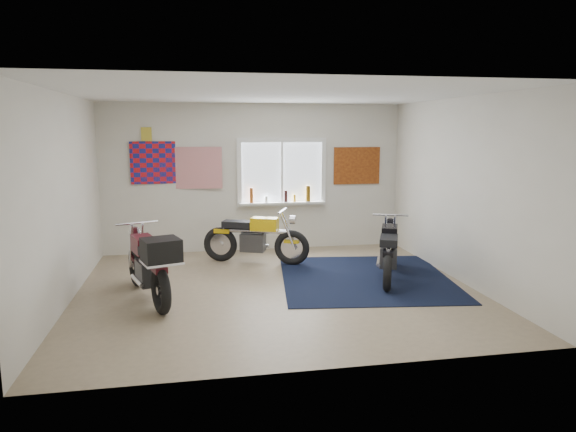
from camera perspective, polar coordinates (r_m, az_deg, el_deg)
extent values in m
plane|color=#9E896B|center=(7.33, -1.26, -8.15)|extent=(5.50, 5.50, 0.00)
plane|color=white|center=(6.99, -1.34, 13.43)|extent=(5.50, 5.50, 0.00)
plane|color=silver|center=(9.50, -3.71, 4.25)|extent=(5.50, 0.00, 5.50)
plane|color=silver|center=(4.61, 3.66, -1.48)|extent=(5.50, 0.00, 5.50)
plane|color=silver|center=(7.14, -23.66, 1.68)|extent=(0.00, 5.00, 5.00)
plane|color=silver|center=(7.94, 18.71, 2.71)|extent=(0.00, 5.00, 5.00)
cube|color=black|center=(7.93, 8.59, -6.81)|extent=(2.81, 2.90, 0.01)
cube|color=white|center=(9.54, -0.71, 4.90)|extent=(1.50, 0.02, 1.10)
cube|color=white|center=(9.50, -0.70, 8.44)|extent=(1.66, 0.06, 0.08)
cube|color=white|center=(9.59, -0.69, 1.38)|extent=(1.66, 0.06, 0.08)
cube|color=white|center=(9.43, -5.45, 4.80)|extent=(0.08, 0.06, 1.10)
cube|color=white|center=(9.69, 3.93, 4.95)|extent=(0.08, 0.06, 1.10)
cube|color=white|center=(9.53, -0.69, 4.89)|extent=(0.04, 0.06, 1.10)
cube|color=white|center=(9.53, -0.63, 1.45)|extent=(1.60, 0.16, 0.04)
cylinder|color=#9A4716|center=(9.42, -4.09, 2.31)|extent=(0.07, 0.07, 0.28)
cylinder|color=white|center=(9.47, -2.43, 1.87)|extent=(0.06, 0.06, 0.12)
cylinder|color=black|center=(9.52, -0.24, 2.22)|extent=(0.06, 0.06, 0.22)
cylinder|color=gold|center=(9.55, 0.74, 2.01)|extent=(0.05, 0.05, 0.14)
cylinder|color=brown|center=(9.60, 2.24, 2.52)|extent=(0.09, 0.09, 0.30)
plane|color=red|center=(9.41, -14.10, 5.77)|extent=(1.00, 0.07, 1.00)
plane|color=red|center=(9.37, -10.10, 5.28)|extent=(0.90, 0.09, 0.90)
cube|color=gold|center=(9.40, -15.46, 8.76)|extent=(0.18, 0.02, 0.24)
cube|color=#A54C14|center=(9.88, 7.65, 5.56)|extent=(0.90, 0.03, 0.70)
torus|color=black|center=(8.53, 0.42, -3.54)|extent=(0.60, 0.33, 0.60)
torus|color=black|center=(8.85, -7.52, -3.14)|extent=(0.60, 0.33, 0.60)
cylinder|color=silver|center=(8.53, 0.42, -3.54)|extent=(0.12, 0.12, 0.10)
cylinder|color=silver|center=(8.85, -7.52, -3.14)|extent=(0.12, 0.12, 0.10)
cylinder|color=silver|center=(8.61, -3.64, -1.67)|extent=(1.07, 0.50, 0.08)
cube|color=#313234|center=(8.67, -3.92, -2.93)|extent=(0.46, 0.38, 0.30)
cylinder|color=silver|center=(8.82, -3.66, -3.30)|extent=(0.48, 0.24, 0.06)
cube|color=gold|center=(8.55, -2.62, -0.90)|extent=(0.50, 0.38, 0.21)
cube|color=black|center=(8.68, -5.64, -0.89)|extent=(0.55, 0.42, 0.11)
cube|color=gold|center=(8.79, -7.28, -1.62)|extent=(0.30, 0.23, 0.07)
cube|color=gold|center=(8.50, 0.42, -2.84)|extent=(0.28, 0.21, 0.04)
cylinder|color=silver|center=(8.44, -0.64, 0.57)|extent=(0.24, 0.52, 0.03)
cylinder|color=silver|center=(8.43, 0.54, -0.42)|extent=(0.14, 0.17, 0.14)
torus|color=black|center=(8.52, 11.20, -3.87)|extent=(0.32, 0.56, 0.56)
torus|color=black|center=(7.32, 11.00, -6.10)|extent=(0.32, 0.56, 0.56)
cylinder|color=silver|center=(8.52, 11.20, -3.87)|extent=(0.12, 0.12, 0.10)
cylinder|color=silver|center=(7.32, 11.00, -6.10)|extent=(0.12, 0.12, 0.10)
cylinder|color=silver|center=(7.86, 11.17, -2.96)|extent=(0.50, 1.06, 0.08)
cube|color=#313234|center=(7.86, 11.12, -4.42)|extent=(0.38, 0.46, 0.30)
cylinder|color=silver|center=(7.88, 10.06, -5.00)|extent=(0.24, 0.47, 0.06)
cube|color=black|center=(7.99, 11.22, -1.85)|extent=(0.38, 0.50, 0.21)
cube|color=black|center=(7.53, 11.15, -2.68)|extent=(0.42, 0.54, 0.11)
cube|color=black|center=(7.30, 11.07, -4.07)|extent=(0.23, 0.30, 0.07)
cube|color=black|center=(8.50, 11.22, -3.17)|extent=(0.21, 0.28, 0.04)
cylinder|color=silver|center=(8.24, 11.32, 0.13)|extent=(0.52, 0.24, 0.03)
cylinder|color=silver|center=(8.44, 11.31, -0.62)|extent=(0.16, 0.14, 0.14)
torus|color=black|center=(7.72, -16.48, -5.32)|extent=(0.31, 0.61, 0.61)
torus|color=black|center=(6.50, -13.94, -8.03)|extent=(0.31, 0.61, 0.61)
cylinder|color=silver|center=(7.72, -16.48, -5.32)|extent=(0.12, 0.13, 0.10)
cylinder|color=silver|center=(6.50, -13.94, -8.03)|extent=(0.12, 0.13, 0.10)
cylinder|color=silver|center=(7.03, -15.42, -4.37)|extent=(0.45, 1.14, 0.08)
cube|color=#313234|center=(7.04, -15.26, -6.08)|extent=(0.38, 0.48, 0.32)
cylinder|color=silver|center=(7.03, -16.41, -6.93)|extent=(0.22, 0.51, 0.07)
cube|color=#410A11|center=(7.16, -15.79, -3.06)|extent=(0.38, 0.52, 0.22)
cube|color=black|center=(6.70, -14.80, -4.06)|extent=(0.41, 0.57, 0.11)
cube|color=#410A11|center=(6.47, -14.14, -5.71)|extent=(0.23, 0.31, 0.07)
cube|color=#410A11|center=(7.69, -16.52, -4.52)|extent=(0.21, 0.29, 0.05)
cylinder|color=silver|center=(7.42, -16.43, -0.75)|extent=(0.56, 0.21, 0.03)
cylinder|color=silver|center=(7.62, -16.69, -1.63)|extent=(0.17, 0.14, 0.15)
cube|color=black|center=(6.27, -13.91, -3.72)|extent=(0.52, 0.50, 0.28)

